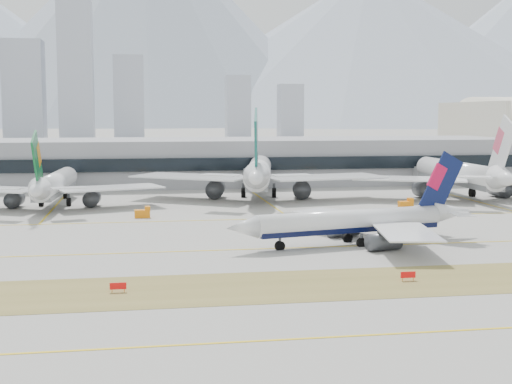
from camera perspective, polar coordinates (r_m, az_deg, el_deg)
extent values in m
plane|color=gray|center=(129.74, -1.26, -4.21)|extent=(3000.00, 3000.00, 0.00)
cube|color=olive|center=(98.86, 1.38, -7.55)|extent=(360.00, 18.00, 0.06)
cube|color=yellow|center=(124.87, -0.94, -4.61)|extent=(360.00, 0.45, 0.04)
cube|color=yellow|center=(77.24, 4.63, -11.56)|extent=(360.00, 0.45, 0.04)
cube|color=yellow|center=(159.09, -2.79, -2.24)|extent=(360.00, 0.45, 0.04)
cylinder|color=white|center=(129.91, 7.51, -2.30)|extent=(36.28, 11.56, 3.96)
cube|color=black|center=(130.08, 7.50, -2.77)|extent=(35.44, 10.82, 1.78)
cone|color=white|center=(121.22, -1.17, -2.86)|extent=(6.25, 5.05, 3.96)
cone|color=white|center=(141.87, 15.36, -1.54)|extent=(8.72, 5.58, 3.96)
cube|color=white|center=(141.76, 7.00, -1.81)|extent=(18.40, 21.20, 0.24)
cube|color=white|center=(145.07, 13.67, -1.20)|extent=(5.84, 6.57, 0.16)
cylinder|color=#3F4247|center=(137.94, 6.97, -2.95)|extent=(6.54, 4.19, 2.97)
cube|color=#3F4247|center=(137.76, 6.98, -2.46)|extent=(2.52, 0.82, 1.39)
cube|color=white|center=(123.14, 11.90, -3.14)|extent=(12.15, 20.78, 0.24)
cube|color=white|center=(136.86, 16.15, -1.72)|extent=(4.07, 5.88, 0.16)
cylinder|color=#3F4247|center=(125.46, 10.18, -3.93)|extent=(6.54, 4.19, 2.97)
cube|color=#3F4247|center=(125.25, 10.19, -3.40)|extent=(2.52, 0.82, 1.39)
cube|color=#0A1442|center=(139.74, 14.60, 0.65)|extent=(9.65, 2.42, 12.42)
cube|color=#C90D40|center=(139.03, 14.28, 1.18)|extent=(4.42, 1.36, 5.32)
cylinder|color=#3F4247|center=(124.39, 1.92, -4.11)|extent=(0.48, 0.48, 2.38)
cylinder|color=black|center=(124.48, 1.92, -4.34)|extent=(1.89, 1.06, 1.78)
cylinder|color=#3F4247|center=(128.71, 8.44, -3.82)|extent=(0.48, 0.48, 2.38)
cylinder|color=black|center=(128.80, 8.44, -4.04)|extent=(1.89, 1.06, 1.78)
cylinder|color=#3F4247|center=(133.13, 7.33, -3.47)|extent=(0.48, 0.48, 2.38)
cylinder|color=black|center=(133.21, 7.33, -3.68)|extent=(1.89, 1.06, 1.78)
cylinder|color=white|center=(190.22, -15.77, 0.70)|extent=(7.76, 40.47, 5.32)
cube|color=slate|center=(190.37, -15.75, 0.26)|extent=(6.91, 39.62, 2.39)
cone|color=white|center=(213.01, -14.71, 1.31)|extent=(5.68, 6.46, 5.32)
cone|color=white|center=(166.12, -17.22, 0.10)|extent=(5.85, 9.25, 5.32)
cube|color=white|center=(182.51, -11.63, 0.33)|extent=(27.93, 19.21, 0.32)
cube|color=white|center=(166.50, -14.77, 0.33)|extent=(8.19, 5.65, 0.21)
cylinder|color=#3F4247|center=(186.00, -13.00, -0.50)|extent=(4.39, 6.93, 3.99)
cube|color=#3F4247|center=(185.82, -13.01, -0.01)|extent=(0.57, 2.81, 1.86)
cube|color=white|center=(169.20, -19.41, 0.27)|extent=(8.36, 6.37, 0.21)
cylinder|color=#3F4247|center=(189.34, -18.76, -0.55)|extent=(4.39, 6.93, 3.99)
cube|color=#3F4247|center=(189.17, -18.77, -0.07)|extent=(0.57, 2.81, 1.86)
cube|color=#0C5A29|center=(168.32, -17.10, 2.34)|extent=(1.16, 11.13, 14.27)
cube|color=#C5730B|center=(169.32, -17.04, 2.89)|extent=(0.89, 5.04, 6.11)
cylinder|color=#3F4247|center=(205.65, -15.01, -0.06)|extent=(0.64, 0.64, 3.19)
cylinder|color=black|center=(205.72, -15.00, -0.25)|extent=(1.08, 2.45, 2.39)
cylinder|color=#3F4247|center=(190.21, -16.81, -0.62)|extent=(0.64, 0.64, 3.19)
cylinder|color=black|center=(190.28, -16.81, -0.82)|extent=(1.08, 2.45, 2.39)
cylinder|color=#3F4247|center=(189.01, -14.75, -0.60)|extent=(0.64, 0.64, 3.19)
cylinder|color=black|center=(189.09, -14.75, -0.80)|extent=(1.08, 2.45, 2.39)
cylinder|color=white|center=(202.53, 0.23, 1.70)|extent=(16.20, 50.86, 6.68)
cube|color=slate|center=(202.68, 0.23, 1.18)|extent=(15.03, 49.68, 3.01)
cone|color=white|center=(231.55, 0.41, 2.28)|extent=(8.03, 8.85, 6.68)
cone|color=white|center=(171.71, -0.02, 1.14)|extent=(8.70, 12.30, 6.68)
cube|color=white|center=(195.60, 5.47, 1.21)|extent=(34.29, 20.55, 0.40)
cube|color=white|center=(173.73, 2.87, 1.36)|extent=(9.88, 6.01, 0.27)
cylinder|color=#3F4247|center=(198.97, 3.67, 0.25)|extent=(6.53, 9.22, 5.01)
cube|color=#3F4247|center=(198.77, 3.67, 0.82)|extent=(1.16, 3.54, 2.34)
cube|color=white|center=(196.51, -5.09, 1.23)|extent=(34.91, 29.80, 0.40)
cube|color=white|center=(174.22, -2.86, 1.37)|extent=(10.56, 8.83, 0.27)
cylinder|color=#3F4247|center=(199.57, -3.25, 0.27)|extent=(6.53, 9.22, 5.01)
cube|color=#3F4247|center=(199.36, -3.25, 0.84)|extent=(1.16, 3.54, 2.34)
cube|color=#13554E|center=(174.67, 0.01, 3.84)|extent=(3.26, 13.83, 17.92)
cube|color=silver|center=(176.00, 0.03, 4.49)|extent=(1.92, 6.32, 7.67)
cylinder|color=#3F4247|center=(222.12, 0.35, 0.72)|extent=(0.80, 0.80, 4.01)
cylinder|color=black|center=(222.20, 0.35, 0.51)|extent=(1.72, 3.17, 3.01)
cylinder|color=#3F4247|center=(201.79, -1.01, 0.15)|extent=(0.80, 0.80, 4.01)
cylinder|color=black|center=(201.88, -1.01, -0.08)|extent=(1.72, 3.17, 3.01)
cylinder|color=#3F4247|center=(201.57, 1.46, 0.15)|extent=(0.80, 0.80, 4.01)
cylinder|color=black|center=(201.67, 1.46, -0.09)|extent=(1.72, 3.17, 3.01)
cylinder|color=white|center=(211.34, 15.81, 1.51)|extent=(7.02, 47.16, 6.23)
cube|color=slate|center=(211.48, 15.79, 1.05)|extent=(6.07, 46.20, 2.80)
cone|color=white|center=(236.26, 13.12, 2.07)|extent=(6.35, 7.29, 6.23)
cone|color=white|center=(185.52, 19.45, 0.99)|extent=(6.40, 10.56, 6.23)
cylinder|color=#3F4247|center=(213.19, 18.94, 0.27)|extent=(4.80, 7.92, 4.67)
cube|color=#3F4247|center=(213.02, 18.96, 0.77)|extent=(0.52, 3.28, 2.18)
cube|color=white|center=(198.65, 12.19, 1.05)|extent=(32.86, 24.27, 0.37)
cube|color=white|center=(183.61, 16.93, 1.17)|extent=(9.73, 7.16, 0.25)
cylinder|color=#3F4247|center=(203.89, 13.33, 0.18)|extent=(4.80, 7.92, 4.67)
cube|color=#3F4247|center=(203.71, 13.35, 0.71)|extent=(0.52, 3.28, 2.18)
cube|color=white|center=(187.92, 19.06, 3.33)|extent=(0.78, 13.02, 16.70)
cube|color=#E24F6D|center=(189.00, 18.90, 3.90)|extent=(0.78, 5.88, 7.15)
cylinder|color=#3F4247|center=(228.14, 13.93, 0.65)|extent=(0.75, 0.75, 3.74)
cylinder|color=black|center=(228.21, 13.93, 0.45)|extent=(1.14, 2.82, 2.80)
cylinder|color=#3F4247|center=(208.98, 14.90, 0.12)|extent=(0.75, 0.75, 3.74)
cylinder|color=black|center=(209.06, 14.89, -0.10)|extent=(1.14, 2.82, 2.80)
cylinder|color=#3F4247|center=(212.31, 16.91, 0.15)|extent=(0.75, 0.75, 3.74)
cylinder|color=black|center=(212.39, 16.90, -0.06)|extent=(1.14, 2.82, 2.80)
cube|color=gray|center=(242.49, -5.11, 2.47)|extent=(280.00, 42.00, 15.00)
cube|color=black|center=(221.08, -4.69, 2.22)|extent=(280.00, 1.20, 4.00)
cube|color=beige|center=(291.09, 16.76, 4.17)|extent=(2.00, 57.00, 27.90)
cube|color=red|center=(97.05, -10.98, -7.39)|extent=(2.20, 0.15, 0.90)
cylinder|color=orange|center=(97.24, -11.45, -7.77)|extent=(0.10, 0.10, 0.50)
cylinder|color=orange|center=(97.19, -10.50, -7.76)|extent=(0.10, 0.10, 0.50)
cube|color=red|center=(103.99, 12.07, -6.49)|extent=(2.20, 0.15, 0.90)
cylinder|color=orange|center=(103.85, 11.65, -6.87)|extent=(0.10, 0.10, 0.50)
cylinder|color=orange|center=(104.42, 12.47, -6.82)|extent=(0.10, 0.10, 0.50)
cube|color=orange|center=(182.10, 11.89, -1.00)|extent=(3.50, 2.00, 1.80)
cube|color=orange|center=(182.39, 12.25, -0.62)|extent=(1.20, 1.80, 1.00)
cylinder|color=black|center=(181.00, 11.62, -1.22)|extent=(0.70, 0.30, 0.70)
cylinder|color=black|center=(182.48, 11.44, -1.15)|extent=(0.70, 0.30, 0.70)
cylinder|color=black|center=(181.87, 12.33, -1.20)|extent=(0.70, 0.30, 0.70)
cylinder|color=black|center=(183.35, 12.14, -1.13)|extent=(0.70, 0.30, 0.70)
cube|color=orange|center=(164.38, -9.09, -1.73)|extent=(3.50, 2.00, 1.80)
cube|color=orange|center=(164.23, -8.68, -1.31)|extent=(1.20, 1.80, 1.00)
cylinder|color=black|center=(163.67, -9.50, -1.97)|extent=(0.70, 0.30, 0.70)
cylinder|color=black|center=(165.25, -9.50, -1.89)|extent=(0.70, 0.30, 0.70)
cylinder|color=black|center=(163.68, -8.66, -1.95)|extent=(0.70, 0.30, 0.70)
cylinder|color=black|center=(165.26, -8.67, -1.87)|extent=(0.70, 0.30, 0.70)
cube|color=#A1A8B8|center=(587.99, -18.05, 7.61)|extent=(30.00, 27.00, 80.00)
cube|color=#A1A8B8|center=(579.04, -14.21, 9.24)|extent=(26.00, 23.40, 110.00)
cube|color=#A1A8B8|center=(591.43, -10.14, 7.33)|extent=(24.00, 21.60, 70.00)
cube|color=#A1A8B8|center=(602.03, -1.46, 6.69)|extent=(20.00, 18.00, 55.00)
cube|color=#A1A8B8|center=(609.85, 2.76, 6.36)|extent=(20.00, 18.00, 48.00)
cone|color=#9EA8B7|center=(1537.89, -8.87, 13.28)|extent=(900.00, 900.00, 470.00)
cone|color=#9EA8B7|center=(1601.55, 8.94, 11.05)|extent=(1120.00, 1120.00, 350.00)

